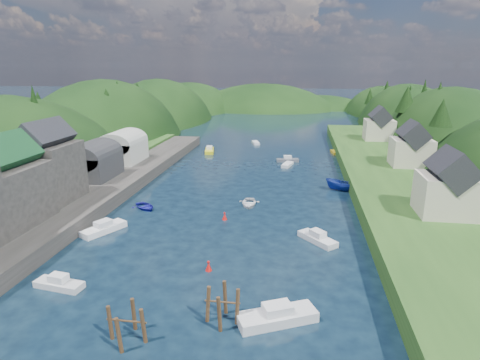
% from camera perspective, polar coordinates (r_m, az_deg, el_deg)
% --- Properties ---
extents(ground, '(600.00, 600.00, 0.00)m').
position_cam_1_polar(ground, '(81.59, 2.31, 1.51)').
color(ground, black).
rests_on(ground, ground).
extents(hillside_left, '(44.00, 245.56, 52.00)m').
position_cam_1_polar(hillside_left, '(119.97, -18.21, 1.48)').
color(hillside_left, black).
rests_on(hillside_left, ground).
extents(hillside_right, '(36.00, 245.56, 48.00)m').
position_cam_1_polar(hillside_right, '(113.24, 27.06, -0.00)').
color(hillside_right, black).
rests_on(hillside_right, ground).
extents(far_hills, '(103.00, 68.00, 44.00)m').
position_cam_1_polar(far_hills, '(205.06, 6.49, 7.15)').
color(far_hills, black).
rests_on(far_hills, ground).
extents(hill_trees, '(90.57, 147.05, 11.93)m').
position_cam_1_polar(hill_trees, '(94.32, 3.94, 10.27)').
color(hill_trees, black).
rests_on(hill_trees, ground).
extents(quay_left, '(12.00, 110.00, 2.00)m').
position_cam_1_polar(quay_left, '(61.56, -23.94, -3.80)').
color(quay_left, '#2D2B28').
rests_on(quay_left, ground).
extents(terrace_left_grass, '(12.00, 110.00, 2.50)m').
position_cam_1_polar(terrace_left_grass, '(65.46, -29.16, -3.11)').
color(terrace_left_grass, '#234719').
rests_on(terrace_left_grass, ground).
extents(boat_sheds, '(7.00, 21.00, 7.50)m').
position_cam_1_polar(boat_sheds, '(77.34, -18.17, 3.92)').
color(boat_sheds, '#2D2D30').
rests_on(boat_sheds, quay_left).
extents(terrace_right, '(16.00, 120.00, 2.40)m').
position_cam_1_polar(terrace_right, '(73.05, 21.28, -0.35)').
color(terrace_right, '#234719').
rests_on(terrace_right, ground).
extents(right_bank_cottages, '(9.00, 59.24, 8.41)m').
position_cam_1_polar(right_bank_cottages, '(80.62, 22.47, 4.39)').
color(right_bank_cottages, beige).
rests_on(right_bank_cottages, terrace_right).
extents(piling_cluster_near, '(3.20, 2.99, 3.50)m').
position_cam_1_polar(piling_cluster_near, '(33.65, -15.76, -19.51)').
color(piling_cluster_near, '#382314').
rests_on(piling_cluster_near, ground).
extents(piling_cluster_far, '(2.94, 2.77, 3.75)m').
position_cam_1_polar(piling_cluster_far, '(34.38, -2.50, -17.76)').
color(piling_cluster_far, '#382314').
rests_on(piling_cluster_far, ground).
extents(channel_buoy_near, '(0.70, 0.70, 1.10)m').
position_cam_1_polar(channel_buoy_near, '(42.31, -4.49, -12.14)').
color(channel_buoy_near, red).
rests_on(channel_buoy_near, ground).
extents(channel_buoy_far, '(0.70, 0.70, 1.10)m').
position_cam_1_polar(channel_buoy_far, '(55.15, -2.20, -5.18)').
color(channel_buoy_far, red).
rests_on(channel_buoy_far, ground).
extents(moored_boats, '(37.16, 95.28, 2.10)m').
position_cam_1_polar(moored_boats, '(54.97, -2.13, -5.14)').
color(moored_boats, silver).
rests_on(moored_boats, ground).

